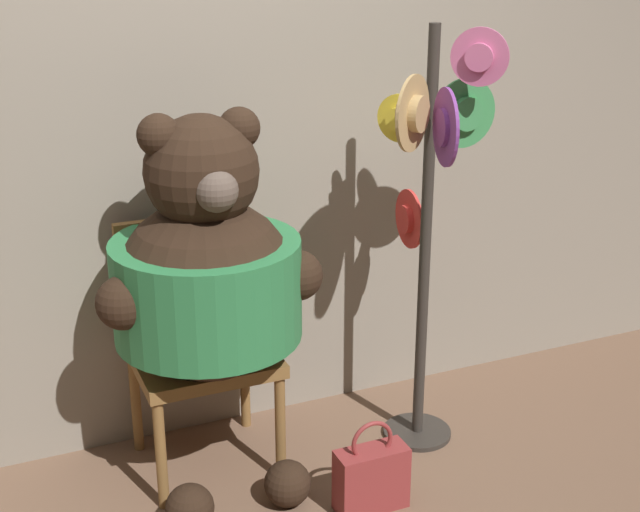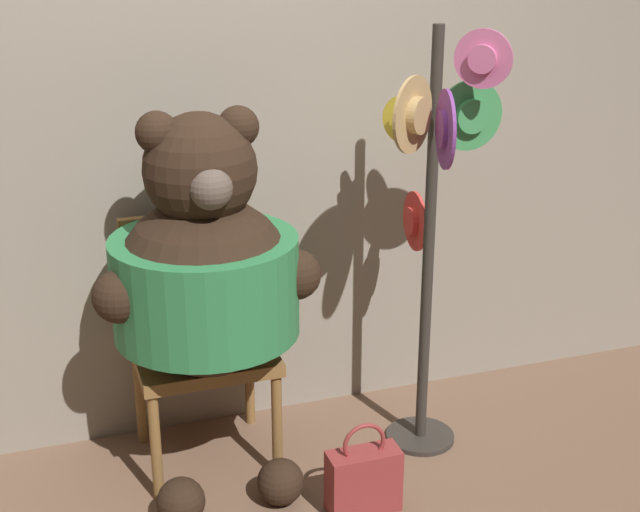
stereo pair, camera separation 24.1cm
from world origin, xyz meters
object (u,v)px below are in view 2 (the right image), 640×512
object	(u,v)px
chair	(198,329)
teddy_bear	(206,274)
handbag_on_ground	(364,479)
hat_display_rack	(433,198)

from	to	relation	value
chair	teddy_bear	bearing A→B (deg)	-86.78
chair	handbag_on_ground	world-z (taller)	chair
hat_display_rack	handbag_on_ground	size ratio (longest dim) A/B	4.66
hat_display_rack	handbag_on_ground	bearing A→B (deg)	-138.80
teddy_bear	handbag_on_ground	distance (m)	0.93
chair	handbag_on_ground	distance (m)	0.85
teddy_bear	hat_display_rack	xyz separation A→B (m)	(0.85, -0.09, 0.23)
chair	teddy_bear	distance (m)	0.33
teddy_bear	handbag_on_ground	size ratio (longest dim) A/B	3.95
chair	hat_display_rack	xyz separation A→B (m)	(0.86, -0.25, 0.52)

